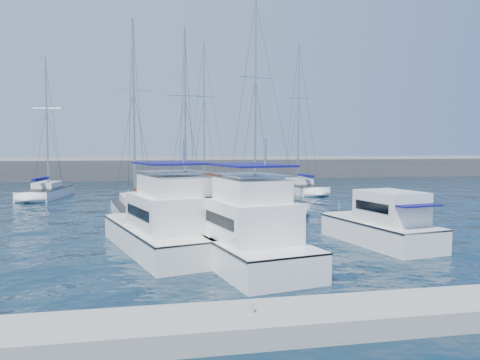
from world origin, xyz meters
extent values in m
plane|color=black|center=(0.00, 0.00, 0.00)|extent=(220.00, 220.00, 0.00)
cube|color=#424244|center=(0.00, 52.00, 1.00)|extent=(160.00, 6.00, 4.00)
cube|color=gray|center=(0.00, 52.00, 3.20)|extent=(160.00, 1.20, 0.50)
cube|color=gray|center=(0.00, -11.00, 0.30)|extent=(40.00, 2.20, 0.60)
cylinder|color=silver|center=(0.00, -11.00, 0.72)|extent=(0.16, 0.16, 0.25)
cube|color=white|center=(-1.88, 0.00, 0.40)|extent=(6.33, 10.20, 1.60)
cube|color=#262628|center=(-1.88, 0.00, 1.15)|extent=(6.40, 10.23, 0.08)
cube|color=white|center=(-1.55, -1.11, 2.00)|extent=(4.35, 5.14, 1.60)
cube|color=black|center=(-1.55, -1.11, 2.08)|extent=(4.17, 4.31, 0.45)
cube|color=white|center=(-1.50, -1.31, 3.25)|extent=(3.36, 3.69, 0.90)
cube|color=#0F0F59|center=(-1.50, -1.31, 4.25)|extent=(3.79, 4.20, 0.08)
cube|color=white|center=(1.20, -2.86, 0.40)|extent=(5.20, 10.12, 1.60)
cube|color=#262628|center=(1.20, -2.86, 1.15)|extent=(5.26, 10.13, 0.08)
cube|color=white|center=(1.44, -4.01, 2.00)|extent=(3.65, 4.95, 1.60)
cube|color=black|center=(1.44, -4.01, 2.08)|extent=(3.53, 4.09, 0.45)
cube|color=white|center=(1.48, -4.20, 3.25)|extent=(2.83, 3.52, 0.90)
cube|color=#0F0F59|center=(1.48, -4.20, 4.25)|extent=(3.20, 4.02, 0.08)
cube|color=white|center=(9.07, -0.74, 0.40)|extent=(3.92, 7.26, 1.60)
cube|color=#262628|center=(9.07, -0.74, 1.15)|extent=(3.98, 7.27, 0.08)
cube|color=white|center=(9.22, -1.57, 2.00)|extent=(2.86, 3.55, 1.60)
cube|color=black|center=(9.22, -1.57, 2.08)|extent=(2.80, 2.93, 0.45)
cube|color=#0F0F59|center=(9.45, -2.81, 2.30)|extent=(2.53, 2.45, 0.07)
cube|color=white|center=(-3.48, 11.30, 0.30)|extent=(4.26, 9.05, 1.30)
cube|color=#262628|center=(-3.48, 11.30, 0.93)|extent=(4.32, 9.06, 0.06)
cube|color=white|center=(-3.57, 11.84, 1.25)|extent=(2.50, 4.05, 0.55)
cylinder|color=silver|center=(-3.61, 12.16, 7.83)|extent=(0.18, 0.18, 12.77)
cylinder|color=silver|center=(-3.29, 10.01, 1.80)|extent=(0.77, 4.32, 0.12)
cube|color=#4C1C0F|center=(-3.28, 9.91, 1.95)|extent=(0.93, 3.92, 0.28)
cube|color=white|center=(0.12, 11.22, 0.30)|extent=(3.44, 6.70, 1.30)
cube|color=#262628|center=(0.12, 11.22, 0.93)|extent=(3.50, 6.70, 0.06)
cube|color=white|center=(0.09, 11.62, 1.25)|extent=(2.12, 2.98, 0.55)
cylinder|color=silver|center=(0.07, 11.87, 7.55)|extent=(0.18, 0.18, 12.19)
cylinder|color=silver|center=(0.20, 10.25, 1.80)|extent=(0.39, 3.24, 0.12)
cube|color=#0F0F59|center=(0.21, 10.15, 1.95)|extent=(0.60, 2.93, 0.28)
cube|color=white|center=(6.21, 13.51, 0.30)|extent=(5.65, 9.46, 1.30)
cube|color=#262628|center=(6.21, 13.51, 0.93)|extent=(5.71, 9.48, 0.06)
cube|color=white|center=(6.04, 14.05, 1.25)|extent=(3.10, 4.34, 0.55)
cylinder|color=silver|center=(5.94, 14.37, 9.09)|extent=(0.18, 0.18, 15.27)
cylinder|color=silver|center=(6.61, 12.24, 1.80)|extent=(1.46, 4.30, 0.12)
cube|color=#4C1C0F|center=(6.64, 12.14, 1.95)|extent=(1.55, 3.94, 0.28)
cube|color=white|center=(-12.59, 25.93, 0.30)|extent=(4.12, 8.24, 1.30)
cube|color=#262628|center=(-12.59, 25.93, 0.93)|extent=(4.17, 8.25, 0.06)
cube|color=white|center=(-12.52, 26.42, 1.25)|extent=(2.43, 3.70, 0.55)
cylinder|color=silver|center=(-12.48, 26.71, 7.62)|extent=(0.18, 0.18, 12.34)
cylinder|color=silver|center=(-12.77, 24.76, 1.80)|extent=(0.69, 3.92, 0.12)
cube|color=#0F0F59|center=(-12.78, 24.66, 1.95)|extent=(0.86, 3.56, 0.28)
cube|color=white|center=(3.94, 29.87, 0.30)|extent=(5.51, 8.69, 1.30)
cube|color=#262628|center=(3.94, 29.87, 0.93)|extent=(5.56, 8.71, 0.06)
cube|color=white|center=(3.78, 30.35, 1.25)|extent=(3.03, 4.01, 0.55)
cylinder|color=silver|center=(3.68, 30.64, 9.20)|extent=(0.18, 0.18, 15.49)
cylinder|color=silver|center=(4.32, 28.71, 1.80)|extent=(1.40, 3.89, 0.12)
cube|color=#4C1C0F|center=(4.35, 28.62, 1.95)|extent=(1.49, 3.58, 0.28)
cube|color=white|center=(13.79, 26.10, 0.30)|extent=(3.58, 8.62, 1.30)
cube|color=#262628|center=(13.79, 26.10, 0.93)|extent=(3.64, 8.63, 0.06)
cube|color=white|center=(13.75, 26.62, 1.25)|extent=(2.20, 3.82, 0.55)
cylinder|color=silver|center=(13.73, 26.94, 8.89)|extent=(0.18, 0.18, 14.87)
cylinder|color=silver|center=(13.87, 24.83, 1.80)|extent=(0.41, 4.22, 0.12)
cube|color=#0F0F59|center=(13.88, 24.73, 1.95)|extent=(0.61, 3.81, 0.28)
camera|label=1|loc=(-2.63, -22.82, 4.97)|focal=35.00mm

